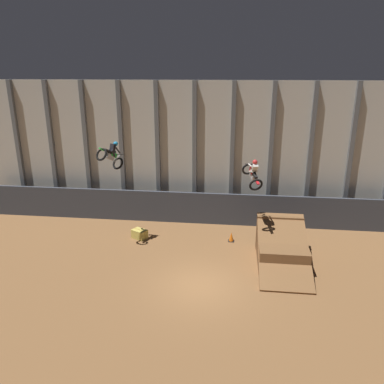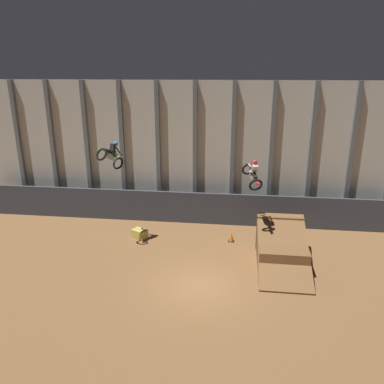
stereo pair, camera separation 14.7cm
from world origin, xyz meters
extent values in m
plane|color=brown|center=(0.00, 0.00, 0.00)|extent=(60.00, 60.00, 0.00)
cube|color=beige|center=(0.00, 9.15, 4.68)|extent=(32.00, 0.12, 9.35)
cube|color=slate|center=(-13.93, 8.95, 4.68)|extent=(0.28, 0.28, 9.35)
cube|color=slate|center=(-11.40, 8.95, 4.68)|extent=(0.28, 0.28, 9.35)
cube|color=slate|center=(-8.87, 8.95, 4.68)|extent=(0.28, 0.28, 9.35)
cube|color=slate|center=(-6.33, 8.95, 4.68)|extent=(0.28, 0.28, 9.35)
cube|color=slate|center=(-3.80, 8.95, 4.68)|extent=(0.28, 0.28, 9.35)
cube|color=slate|center=(-1.27, 8.95, 4.68)|extent=(0.28, 0.28, 9.35)
cube|color=slate|center=(1.27, 8.95, 4.68)|extent=(0.28, 0.28, 9.35)
cube|color=slate|center=(3.80, 8.95, 4.68)|extent=(0.28, 0.28, 9.35)
cube|color=slate|center=(6.33, 8.95, 4.68)|extent=(0.28, 0.28, 9.35)
cube|color=slate|center=(8.87, 8.95, 4.68)|extent=(0.28, 0.28, 9.35)
cube|color=#383D47|center=(0.00, 7.78, 1.08)|extent=(31.36, 0.20, 2.17)
cube|color=brown|center=(4.16, 3.02, 0.62)|extent=(2.55, 3.39, 1.24)
cube|color=brown|center=(4.16, 4.47, 1.03)|extent=(2.60, 0.50, 2.06)
cube|color=brown|center=(4.16, 2.29, 1.03)|extent=(2.60, 4.92, 2.24)
torus|color=black|center=(-5.19, 4.47, 4.87)|extent=(0.87, 0.76, 0.68)
torus|color=black|center=(-5.73, 3.41, 5.61)|extent=(0.87, 0.76, 0.68)
cube|color=#B7B7BC|center=(-5.45, 3.95, 5.36)|extent=(0.43, 0.61, 0.51)
cube|color=green|center=(-5.34, 4.18, 5.44)|extent=(0.41, 0.54, 0.44)
cube|color=black|center=(-5.49, 3.88, 5.67)|extent=(0.39, 0.55, 0.40)
cube|color=green|center=(-5.70, 3.45, 5.88)|extent=(0.28, 0.36, 0.24)
cylinder|color=#B7B7BC|center=(-5.20, 4.44, 5.16)|extent=(0.27, 0.45, 0.37)
cylinder|color=black|center=(-5.16, 4.52, 5.39)|extent=(0.66, 0.09, 0.04)
cube|color=black|center=(-5.34, 4.17, 5.80)|extent=(0.38, 0.39, 0.53)
sphere|color=#2393CC|center=(-5.23, 4.39, 6.02)|extent=(0.39, 0.44, 0.36)
cylinder|color=black|center=(-5.49, 4.14, 5.55)|extent=(0.22, 0.29, 0.43)
cylinder|color=black|center=(-5.27, 4.04, 5.55)|extent=(0.22, 0.29, 0.43)
cylinder|color=black|center=(-5.39, 4.43, 5.69)|extent=(0.25, 0.38, 0.46)
cylinder|color=black|center=(-5.10, 4.29, 5.69)|extent=(0.25, 0.38, 0.46)
torus|color=black|center=(2.22, 4.29, 4.81)|extent=(0.81, 0.57, 0.72)
torus|color=black|center=(2.60, 3.04, 4.30)|extent=(0.81, 0.57, 0.72)
cube|color=#B7B7BC|center=(2.44, 3.58, 4.65)|extent=(0.34, 0.61, 0.45)
cube|color=red|center=(2.42, 3.66, 4.89)|extent=(0.34, 0.53, 0.38)
cube|color=black|center=(2.53, 3.30, 4.77)|extent=(0.32, 0.59, 0.32)
cube|color=red|center=(2.66, 2.86, 4.50)|extent=(0.24, 0.38, 0.19)
cylinder|color=#B7B7BC|center=(2.30, 4.05, 4.96)|extent=(0.07, 0.08, 0.55)
cylinder|color=black|center=(2.33, 3.93, 5.17)|extent=(0.66, 0.09, 0.04)
cube|color=silver|center=(2.50, 3.38, 5.10)|extent=(0.40, 0.52, 0.50)
sphere|color=red|center=(2.51, 3.36, 5.43)|extent=(0.35, 0.40, 0.34)
cylinder|color=silver|center=(2.34, 3.49, 4.88)|extent=(0.23, 0.45, 0.21)
cylinder|color=silver|center=(2.57, 3.56, 4.88)|extent=(0.23, 0.45, 0.21)
cylinder|color=silver|center=(2.29, 3.54, 5.21)|extent=(0.23, 0.52, 0.09)
cylinder|color=silver|center=(2.59, 3.63, 5.21)|extent=(0.23, 0.52, 0.09)
cube|color=black|center=(4.25, 6.41, 0.01)|extent=(0.36, 0.36, 0.03)
cone|color=orange|center=(4.25, 6.41, 0.31)|extent=(0.28, 0.28, 0.55)
cube|color=black|center=(1.42, 5.17, 0.01)|extent=(0.36, 0.36, 0.03)
cone|color=orange|center=(1.42, 5.17, 0.31)|extent=(0.28, 0.28, 0.55)
cube|color=#CCB751|center=(-4.24, 4.94, 0.28)|extent=(1.08, 0.96, 0.56)
cube|color=#996623|center=(-4.24, 4.94, 0.28)|extent=(0.82, 0.47, 0.57)
camera|label=1|loc=(1.49, -15.76, 9.99)|focal=35.00mm
camera|label=2|loc=(1.64, -15.74, 9.99)|focal=35.00mm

